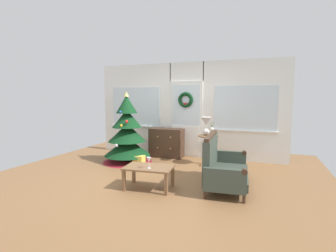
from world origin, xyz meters
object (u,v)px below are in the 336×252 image
(dresser_cabinet, at_px, (167,143))
(side_table, at_px, (208,144))
(wine_glass, at_px, (149,160))
(flower_vase, at_px, (212,131))
(settee_sofa, at_px, (221,166))
(table_lamp, at_px, (206,123))
(gift_box, at_px, (139,161))
(coffee_table, at_px, (149,170))
(christmas_tree, at_px, (127,136))

(dresser_cabinet, xyz_separation_m, side_table, (1.22, -0.38, 0.11))
(dresser_cabinet, height_order, wine_glass, dresser_cabinet)
(wine_glass, bearing_deg, flower_vase, 71.33)
(side_table, bearing_deg, settee_sofa, -68.82)
(dresser_cabinet, bearing_deg, flower_vase, -18.42)
(dresser_cabinet, xyz_separation_m, wine_glass, (0.63, -2.46, 0.15))
(settee_sofa, xyz_separation_m, flower_vase, (-0.44, 1.34, 0.45))
(table_lamp, bearing_deg, settee_sofa, -67.30)
(settee_sofa, distance_m, side_table, 1.51)
(settee_sofa, height_order, table_lamp, table_lamp)
(flower_vase, height_order, gift_box, flower_vase)
(dresser_cabinet, height_order, gift_box, dresser_cabinet)
(settee_sofa, bearing_deg, flower_vase, 108.28)
(flower_vase, xyz_separation_m, coffee_table, (-0.73, -1.92, -0.48))
(coffee_table, distance_m, wine_glass, 0.23)
(dresser_cabinet, distance_m, wine_glass, 2.54)
(coffee_table, xyz_separation_m, wine_glass, (0.05, -0.10, 0.20))
(christmas_tree, relative_size, side_table, 2.48)
(coffee_table, bearing_deg, table_lamp, 74.21)
(settee_sofa, distance_m, gift_box, 2.19)
(flower_vase, relative_size, coffee_table, 0.39)
(side_table, bearing_deg, table_lamp, 146.31)
(dresser_cabinet, distance_m, gift_box, 1.14)
(table_lamp, xyz_separation_m, gift_box, (-1.44, -0.73, -0.87))
(coffee_table, height_order, wine_glass, wine_glass)
(coffee_table, relative_size, wine_glass, 4.56)
(christmas_tree, relative_size, flower_vase, 5.02)
(christmas_tree, height_order, wine_glass, christmas_tree)
(side_table, bearing_deg, wine_glass, -105.65)
(settee_sofa, relative_size, side_table, 2.11)
(settee_sofa, xyz_separation_m, coffee_table, (-1.18, -0.58, -0.03))
(flower_vase, bearing_deg, gift_box, -158.66)
(wine_glass, bearing_deg, side_table, 74.35)
(settee_sofa, relative_size, coffee_table, 1.68)
(dresser_cabinet, xyz_separation_m, settee_sofa, (1.76, -1.78, -0.01))
(side_table, height_order, table_lamp, table_lamp)
(table_lamp, bearing_deg, wine_glass, -103.85)
(christmas_tree, relative_size, settee_sofa, 1.18)
(side_table, xyz_separation_m, coffee_table, (-0.63, -1.98, -0.16))
(dresser_cabinet, relative_size, wine_glass, 4.67)
(christmas_tree, xyz_separation_m, table_lamp, (1.88, 0.51, 0.34))
(side_table, height_order, coffee_table, side_table)
(table_lamp, relative_size, wine_glass, 2.26)
(table_lamp, height_order, gift_box, table_lamp)
(table_lamp, bearing_deg, gift_box, -153.29)
(dresser_cabinet, height_order, flower_vase, flower_vase)
(christmas_tree, xyz_separation_m, side_table, (1.94, 0.47, -0.15))
(wine_glass, bearing_deg, coffee_table, 117.06)
(christmas_tree, distance_m, side_table, 2.00)
(settee_sofa, relative_size, flower_vase, 4.25)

